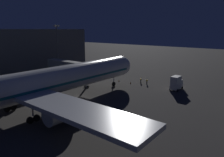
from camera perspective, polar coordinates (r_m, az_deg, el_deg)
name	(u,v)px	position (r m, az deg, el deg)	size (l,w,h in m)	color
ground_plane	(79,98)	(52.03, -9.03, -5.09)	(320.00, 320.00, 0.00)	#383533
airliner_at_gate	(30,86)	(43.70, -21.18, -2.00)	(54.40, 64.77, 18.10)	silver
jet_bridge	(73,66)	(63.28, -10.35, 3.28)	(18.96, 3.40, 7.06)	#9E9E99
apron_floodlight_mast	(57,46)	(78.14, -14.52, 8.40)	(2.90, 0.50, 17.60)	#59595E
catering_truck	(176,83)	(59.99, 16.99, -1.15)	(2.36, 4.60, 3.84)	silver
ground_crew_under_port_wing	(141,80)	(65.93, 7.79, -0.32)	(0.40, 0.40, 1.67)	black
ground_crew_by_tug	(147,81)	(64.40, 9.40, -0.68)	(0.40, 0.40, 1.72)	black
traffic_cone_nose_port	(131,83)	(64.62, 5.02, -1.11)	(0.36, 0.36, 0.55)	orange
traffic_cone_nose_starboard	(119,80)	(67.09, 1.90, -0.54)	(0.36, 0.36, 0.55)	orange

